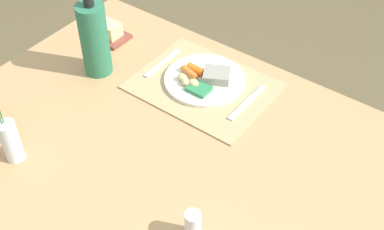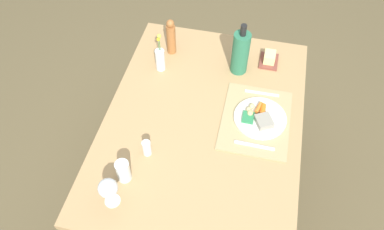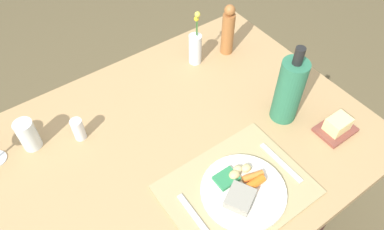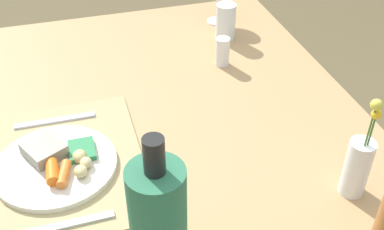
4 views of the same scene
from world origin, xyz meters
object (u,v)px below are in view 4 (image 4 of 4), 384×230
dinner_plate (57,163)px  salt_shaker (222,52)px  dining_table (173,159)px  cooler_bottle (159,227)px  fork (55,120)px  flower_vase (358,165)px  water_tumbler (226,24)px  knife (67,224)px

dinner_plate → salt_shaker: 0.57m
dinner_plate → dining_table: bearing=103.2°
cooler_bottle → salt_shaker: (-0.63, 0.33, -0.09)m
fork → cooler_bottle: (0.48, 0.15, 0.12)m
dinner_plate → flower_vase: flower_vase is taller
salt_shaker → water_tumbler: 0.16m
dining_table → water_tumbler: bearing=145.0°
fork → salt_shaker: (-0.14, 0.48, 0.03)m
dining_table → cooler_bottle: size_ratio=4.34×
dinner_plate → cooler_bottle: bearing=25.6°
knife → water_tumbler: water_tumbler is taller
fork → salt_shaker: bearing=107.7°
fork → knife: same height
dinner_plate → knife: size_ratio=1.46×
fork → cooler_bottle: size_ratio=0.62×
knife → water_tumbler: bearing=138.3°
knife → dining_table: bearing=130.5°
dining_table → dinner_plate: dinner_plate is taller
salt_shaker → dinner_plate: bearing=-57.4°
cooler_bottle → flower_vase: bearing=101.3°
fork → cooler_bottle: bearing=17.9°
cooler_bottle → knife: bearing=-136.0°
dining_table → flower_vase: size_ratio=5.66×
knife → dinner_plate: bearing=-178.6°
dining_table → knife: bearing=-48.6°
cooler_bottle → flower_vase: size_ratio=1.30×
dinner_plate → water_tumbler: water_tumbler is taller
dining_table → knife: size_ratio=7.45×
fork → cooler_bottle: cooler_bottle is taller
cooler_bottle → dinner_plate: bearing=-154.4°
fork → water_tumbler: (-0.29, 0.54, 0.04)m
dinner_plate → water_tumbler: 0.71m
dinner_plate → salt_shaker: bearing=122.6°
dining_table → flower_vase: bearing=44.9°
knife → cooler_bottle: size_ratio=0.58×
dining_table → cooler_bottle: bearing=-17.0°
dining_table → knife: (0.23, -0.26, 0.10)m
knife → salt_shaker: (-0.48, 0.47, 0.03)m
salt_shaker → flower_vase: bearing=9.2°
water_tumbler → cooler_bottle: bearing=-26.8°
dining_table → fork: bearing=-110.7°
water_tumbler → flower_vase: bearing=2.3°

